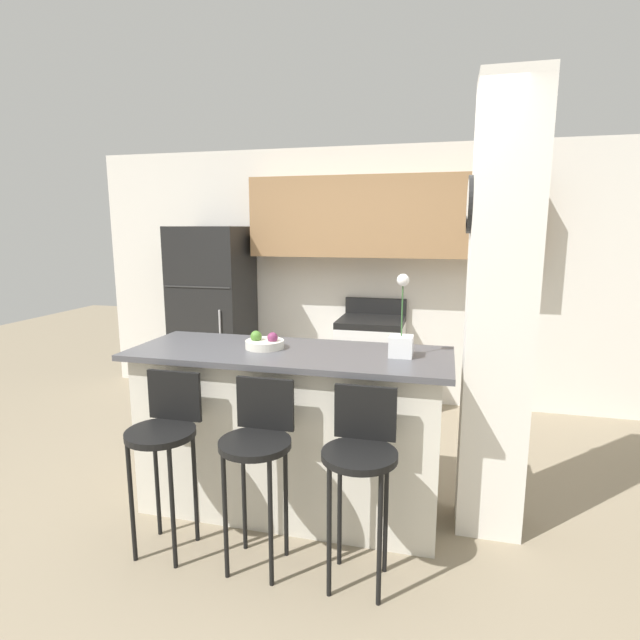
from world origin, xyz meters
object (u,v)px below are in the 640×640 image
object	(u,v)px
bar_stool_mid	(258,445)
bar_stool_right	(361,457)
trash_bin	(260,391)
stove_range	(371,364)
fruit_bowl	(264,343)
bar_stool_left	(165,435)
refrigerator	(214,314)
orchid_vase	(401,337)

from	to	relation	value
bar_stool_mid	bar_stool_right	world-z (taller)	same
trash_bin	stove_range	bearing A→B (deg)	13.84
fruit_bowl	trash_bin	distance (m)	1.92
trash_bin	bar_stool_mid	bearing A→B (deg)	-69.09
stove_range	fruit_bowl	world-z (taller)	fruit_bowl
fruit_bowl	bar_stool_left	bearing A→B (deg)	-123.12
refrigerator	bar_stool_left	bearing A→B (deg)	-70.00
bar_stool_mid	fruit_bowl	bearing A→B (deg)	106.35
bar_stool_right	fruit_bowl	size ratio (longest dim) A/B	4.13
refrigerator	bar_stool_right	world-z (taller)	refrigerator
stove_range	orchid_vase	bearing A→B (deg)	-76.58
orchid_vase	fruit_bowl	world-z (taller)	orchid_vase
bar_stool_left	bar_stool_mid	bearing A→B (deg)	0.00
refrigerator	bar_stool_right	bearing A→B (deg)	-50.81
bar_stool_left	trash_bin	xyz separation A→B (m)	(-0.29, 2.15, -0.47)
refrigerator	bar_stool_left	world-z (taller)	refrigerator
bar_stool_right	orchid_vase	size ratio (longest dim) A/B	2.06
stove_range	orchid_vase	world-z (taller)	orchid_vase
fruit_bowl	orchid_vase	bearing A→B (deg)	0.37
stove_range	bar_stool_mid	distance (m)	2.43
bar_stool_left	bar_stool_mid	xyz separation A→B (m)	(0.54, 0.00, 0.00)
orchid_vase	stove_range	bearing A→B (deg)	103.42
orchid_vase	bar_stool_mid	bearing A→B (deg)	-139.42
stove_range	bar_stool_right	world-z (taller)	stove_range
refrigerator	fruit_bowl	size ratio (longest dim) A/B	7.46
stove_range	bar_stool_mid	world-z (taller)	stove_range
stove_range	bar_stool_mid	bearing A→B (deg)	-95.45
bar_stool_mid	bar_stool_right	size ratio (longest dim) A/B	1.00
bar_stool_left	orchid_vase	distance (m)	1.42
stove_range	bar_stool_left	xyz separation A→B (m)	(-0.77, -2.41, 0.20)
orchid_vase	trash_bin	world-z (taller)	orchid_vase
orchid_vase	bar_stool_left	bearing A→B (deg)	-154.58
refrigerator	bar_stool_right	distance (m)	3.07
stove_range	bar_stool_left	distance (m)	2.54
refrigerator	orchid_vase	xyz separation A→B (m)	(2.07, -1.80, 0.26)
stove_range	bar_stool_left	size ratio (longest dim) A/B	1.09
bar_stool_mid	trash_bin	size ratio (longest dim) A/B	2.59
refrigerator	fruit_bowl	world-z (taller)	refrigerator
refrigerator	trash_bin	size ratio (longest dim) A/B	4.68
fruit_bowl	trash_bin	world-z (taller)	fruit_bowl
bar_stool_right	bar_stool_mid	bearing A→B (deg)	180.00
bar_stool_mid	bar_stool_right	xyz separation A→B (m)	(0.54, 0.00, 0.00)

